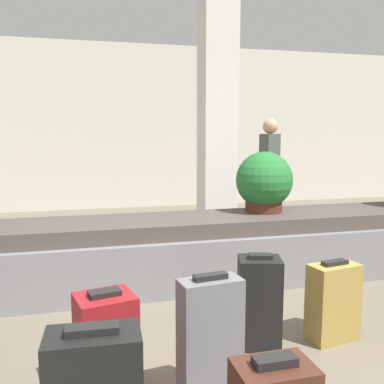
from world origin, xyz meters
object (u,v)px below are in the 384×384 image
suitcase_1 (210,342)px  suitcase_7 (259,302)px  suitcase_4 (333,302)px  pillar (217,124)px  potted_plant_1 (264,183)px  traveler_1 (269,162)px  suitcase_5 (106,344)px

suitcase_1 → suitcase_7: bearing=39.3°
suitcase_1 → suitcase_4: suitcase_1 is taller
pillar → suitcase_4: (-0.08, -3.01, -1.32)m
potted_plant_1 → suitcase_4: bearing=-94.9°
suitcase_1 → traveler_1: size_ratio=0.43×
suitcase_4 → suitcase_7: bearing=164.5°
suitcase_1 → suitcase_7: suitcase_1 is taller
suitcase_4 → suitcase_5: (-1.61, -0.25, 0.01)m
suitcase_1 → suitcase_4: (1.07, 0.50, -0.08)m
suitcase_4 → potted_plant_1: size_ratio=0.93×
pillar → suitcase_4: pillar is taller
suitcase_7 → potted_plant_1: potted_plant_1 is taller
suitcase_1 → traveler_1: traveler_1 is taller
suitcase_4 → traveler_1: traveler_1 is taller
suitcase_7 → suitcase_5: bearing=-147.8°
pillar → suitcase_4: bearing=-91.5°
pillar → suitcase_5: pillar is taller
suitcase_1 → suitcase_5: suitcase_1 is taller
suitcase_5 → potted_plant_1: 2.59m
pillar → traveler_1: (1.08, 0.65, -0.58)m
suitcase_5 → suitcase_7: (1.06, 0.31, 0.02)m
suitcase_1 → traveler_1: 4.76m
suitcase_5 → traveler_1: traveler_1 is taller
suitcase_1 → suitcase_4: bearing=17.7°
suitcase_4 → suitcase_5: 1.63m
suitcase_1 → potted_plant_1: potted_plant_1 is taller
suitcase_1 → suitcase_4: size_ratio=1.26×
potted_plant_1 → traveler_1: 2.35m
suitcase_1 → potted_plant_1: 2.44m
pillar → suitcase_1: 3.89m
pillar → suitcase_7: size_ratio=4.86×
traveler_1 → suitcase_1: bearing=-147.5°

